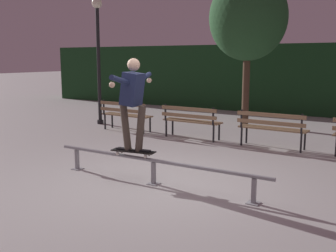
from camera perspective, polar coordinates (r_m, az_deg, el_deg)
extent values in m
plane|color=#ADAAA8|center=(6.83, -1.44, -8.01)|extent=(90.00, 90.00, 0.00)
cube|color=#193D1E|center=(15.81, 18.57, 6.41)|extent=(24.00, 1.20, 2.61)
cylinder|color=gray|center=(6.61, -2.10, -4.97)|extent=(4.08, 0.06, 0.06)
cube|color=gray|center=(7.72, -12.92, -4.71)|extent=(0.06, 0.06, 0.37)
cube|color=gray|center=(7.77, -12.87, -6.00)|extent=(0.18, 0.18, 0.01)
cube|color=gray|center=(6.66, -2.09, -6.78)|extent=(0.06, 0.06, 0.37)
cube|color=gray|center=(6.72, -2.08, -8.26)|extent=(0.18, 0.18, 0.01)
cube|color=gray|center=(5.93, 12.22, -9.11)|extent=(0.06, 0.06, 0.37)
cube|color=gray|center=(5.99, 12.16, -10.75)|extent=(0.18, 0.18, 0.01)
cube|color=black|center=(6.81, -5.00, -3.61)|extent=(0.80, 0.32, 0.02)
cube|color=black|center=(6.81, -5.00, -3.53)|extent=(0.78, 0.31, 0.00)
cube|color=#9E9EA3|center=(6.70, -2.98, -3.97)|extent=(0.08, 0.18, 0.02)
cube|color=#9E9EA3|center=(6.94, -6.95, -3.55)|extent=(0.08, 0.18, 0.02)
cylinder|color=beige|center=(6.64, -3.27, -4.41)|extent=(0.06, 0.04, 0.05)
cylinder|color=beige|center=(6.78, -2.69, -4.11)|extent=(0.06, 0.04, 0.05)
cylinder|color=beige|center=(6.88, -7.27, -3.97)|extent=(0.06, 0.04, 0.05)
cylinder|color=beige|center=(7.01, -6.63, -3.69)|extent=(0.06, 0.04, 0.05)
cube|color=black|center=(6.72, -3.64, -3.55)|extent=(0.27, 0.14, 0.03)
cube|color=black|center=(6.89, -6.34, -3.27)|extent=(0.27, 0.14, 0.03)
cylinder|color=#473D33|center=(6.67, -3.98, -0.38)|extent=(0.22, 0.15, 0.79)
cylinder|color=#473D33|center=(6.79, -6.10, -0.22)|extent=(0.22, 0.15, 0.79)
cube|color=#1E284C|center=(6.65, -5.14, 5.31)|extent=(0.39, 0.41, 0.57)
cylinder|color=#1E284C|center=(6.30, -6.76, 6.50)|extent=(0.18, 0.61, 0.21)
cylinder|color=#1E284C|center=(6.97, -3.71, 6.85)|extent=(0.18, 0.61, 0.21)
sphere|color=beige|center=(6.06, -8.04, 5.88)|extent=(0.09, 0.09, 0.09)
sphere|color=beige|center=(7.23, -2.73, 6.57)|extent=(0.09, 0.09, 0.09)
sphere|color=beige|center=(6.61, -4.96, 8.76)|extent=(0.21, 0.21, 0.21)
cube|color=black|center=(11.25, -2.59, 0.20)|extent=(0.04, 0.04, 0.44)
cube|color=black|center=(11.00, -3.56, -0.03)|extent=(0.04, 0.04, 0.44)
cube|color=black|center=(10.90, -3.70, 2.22)|extent=(0.04, 0.04, 0.44)
cube|color=black|center=(12.11, -8.02, 0.79)|extent=(0.04, 0.04, 0.44)
cube|color=black|center=(11.88, -9.03, 0.59)|extent=(0.04, 0.04, 0.44)
cube|color=black|center=(11.79, -9.21, 2.68)|extent=(0.04, 0.04, 0.44)
cube|color=#937551|center=(11.62, -5.48, 1.65)|extent=(1.60, 0.13, 0.04)
cube|color=#937551|center=(11.51, -5.91, 1.57)|extent=(1.60, 0.13, 0.04)
cube|color=#937551|center=(11.40, -6.35, 1.48)|extent=(1.60, 0.13, 0.04)
cube|color=#937551|center=(11.33, -6.59, 2.25)|extent=(1.60, 0.08, 0.09)
cube|color=#937551|center=(11.31, -6.61, 3.16)|extent=(1.60, 0.08, 0.09)
cube|color=black|center=(10.23, 7.35, -0.83)|extent=(0.04, 0.04, 0.44)
cube|color=black|center=(9.95, 6.55, -1.12)|extent=(0.04, 0.04, 0.44)
cube|color=black|center=(9.84, 6.50, 1.36)|extent=(0.04, 0.04, 0.44)
cube|color=black|center=(10.90, 0.67, -0.10)|extent=(0.04, 0.04, 0.44)
cube|color=black|center=(10.64, -0.25, -0.35)|extent=(0.04, 0.04, 0.44)
cube|color=black|center=(10.54, -0.37, 1.98)|extent=(0.04, 0.04, 0.44)
cube|color=#937551|center=(10.49, 3.87, 0.81)|extent=(1.60, 0.13, 0.04)
cube|color=#937551|center=(10.37, 3.49, 0.71)|extent=(1.60, 0.13, 0.04)
cube|color=#937551|center=(10.25, 3.10, 0.61)|extent=(1.60, 0.13, 0.04)
cube|color=#937551|center=(10.17, 2.92, 1.45)|extent=(1.60, 0.08, 0.09)
cube|color=#937551|center=(10.14, 2.92, 2.46)|extent=(1.60, 0.08, 0.09)
cube|color=black|center=(9.58, 19.05, -2.01)|extent=(0.04, 0.04, 0.44)
cube|color=black|center=(9.28, 18.57, -2.35)|extent=(0.04, 0.04, 0.44)
cube|color=black|center=(9.16, 18.65, 0.30)|extent=(0.04, 0.04, 0.44)
cube|color=black|center=(10.00, 11.21, -1.18)|extent=(0.04, 0.04, 0.44)
cube|color=black|center=(9.71, 10.51, -1.48)|extent=(0.04, 0.04, 0.44)
cube|color=black|center=(9.60, 10.50, 1.05)|extent=(0.04, 0.04, 0.44)
cube|color=#937551|center=(9.71, 15.07, -0.23)|extent=(1.60, 0.13, 0.04)
cube|color=#937551|center=(9.58, 14.81, -0.35)|extent=(1.60, 0.13, 0.04)
cube|color=#937551|center=(9.45, 14.54, -0.48)|extent=(1.60, 0.13, 0.04)
cube|color=#937551|center=(9.35, 14.45, 0.43)|extent=(1.60, 0.08, 0.09)
cube|color=#937551|center=(9.33, 14.50, 1.53)|extent=(1.60, 0.08, 0.09)
cube|color=black|center=(9.19, 23.00, -2.74)|extent=(0.04, 0.04, 0.44)
cylinder|color=#4C3828|center=(12.70, 11.11, 5.32)|extent=(0.22, 0.22, 2.29)
ellipsoid|color=#234C28|center=(12.73, 11.44, 15.02)|extent=(2.37, 2.37, 2.61)
cylinder|color=black|center=(12.76, -9.91, 8.32)|extent=(0.11, 0.11, 3.60)
sphere|color=#F2EACC|center=(12.87, -10.17, 16.99)|extent=(0.32, 0.32, 0.32)
cylinder|color=black|center=(12.92, -9.68, 0.59)|extent=(0.20, 0.20, 0.12)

